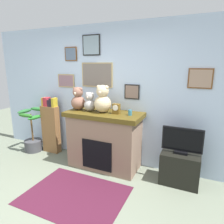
# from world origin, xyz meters

# --- Properties ---
(ground_plane) EXTENTS (12.00, 12.00, 0.00)m
(ground_plane) POSITION_xyz_m (0.00, 0.00, 0.00)
(ground_plane) COLOR slate
(back_wall) EXTENTS (5.20, 0.15, 2.60)m
(back_wall) POSITION_xyz_m (0.00, 2.00, 1.31)
(back_wall) COLOR silver
(back_wall) RESTS_ON ground_plane
(fireplace) EXTENTS (1.38, 0.66, 1.05)m
(fireplace) POSITION_xyz_m (0.19, 1.64, 0.53)
(fireplace) COLOR #826653
(fireplace) RESTS_ON ground_plane
(bookshelf) EXTENTS (0.38, 0.16, 1.21)m
(bookshelf) POSITION_xyz_m (-1.16, 1.74, 0.57)
(bookshelf) COLOR brown
(bookshelf) RESTS_ON ground_plane
(potted_plant) EXTENTS (0.47, 0.49, 0.94)m
(potted_plant) POSITION_xyz_m (-1.57, 1.60, 0.31)
(potted_plant) COLOR #3F3F44
(potted_plant) RESTS_ON ground_plane
(tv_stand) EXTENTS (0.60, 0.40, 0.52)m
(tv_stand) POSITION_xyz_m (1.54, 1.64, 0.26)
(tv_stand) COLOR black
(tv_stand) RESTS_ON ground_plane
(television) EXTENTS (0.61, 0.14, 0.42)m
(television) POSITION_xyz_m (1.54, 1.64, 0.72)
(television) COLOR black
(television) RESTS_ON tv_stand
(area_rug) EXTENTS (1.46, 1.09, 0.01)m
(area_rug) POSITION_xyz_m (0.19, 0.66, 0.00)
(area_rug) COLOR #431528
(area_rug) RESTS_ON ground_plane
(candle_jar) EXTENTS (0.07, 0.07, 0.09)m
(candle_jar) POSITION_xyz_m (0.68, 1.62, 1.09)
(candle_jar) COLOR teal
(candle_jar) RESTS_ON fireplace
(mantel_clock) EXTENTS (0.12, 0.09, 0.17)m
(mantel_clock) POSITION_xyz_m (0.43, 1.62, 1.14)
(mantel_clock) COLOR brown
(mantel_clock) RESTS_ON fireplace
(teddy_bear_tan) EXTENTS (0.26, 0.26, 0.43)m
(teddy_bear_tan) POSITION_xyz_m (-0.34, 1.62, 1.24)
(teddy_bear_tan) COLOR #835949
(teddy_bear_tan) RESTS_ON fireplace
(teddy_bear_cream) EXTENTS (0.22, 0.22, 0.35)m
(teddy_bear_cream) POSITION_xyz_m (-0.09, 1.62, 1.20)
(teddy_bear_cream) COLOR #9E9895
(teddy_bear_cream) RESTS_ON fireplace
(teddy_bear_brown) EXTENTS (0.30, 0.30, 0.49)m
(teddy_bear_brown) POSITION_xyz_m (0.17, 1.62, 1.27)
(teddy_bear_brown) COLOR #C9B189
(teddy_bear_brown) RESTS_ON fireplace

